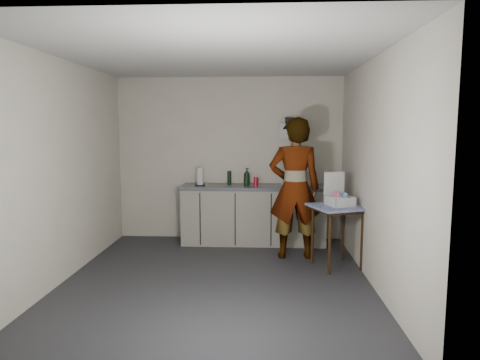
# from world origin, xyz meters

# --- Properties ---
(ground) EXTENTS (4.00, 4.00, 0.00)m
(ground) POSITION_xyz_m (0.00, 0.00, 0.00)
(ground) COLOR #28282D
(ground) RESTS_ON ground
(wall_back) EXTENTS (3.60, 0.02, 2.60)m
(wall_back) POSITION_xyz_m (0.00, 1.99, 1.30)
(wall_back) COLOR beige
(wall_back) RESTS_ON ground
(wall_right) EXTENTS (0.02, 4.00, 2.60)m
(wall_right) POSITION_xyz_m (1.79, 0.00, 1.30)
(wall_right) COLOR beige
(wall_right) RESTS_ON ground
(wall_left) EXTENTS (0.02, 4.00, 2.60)m
(wall_left) POSITION_xyz_m (-1.79, 0.00, 1.30)
(wall_left) COLOR beige
(wall_left) RESTS_ON ground
(ceiling) EXTENTS (3.60, 4.00, 0.01)m
(ceiling) POSITION_xyz_m (0.00, 0.00, 2.60)
(ceiling) COLOR silver
(ceiling) RESTS_ON wall_back
(kitchen_counter) EXTENTS (2.24, 0.62, 0.91)m
(kitchen_counter) POSITION_xyz_m (0.40, 1.70, 0.43)
(kitchen_counter) COLOR black
(kitchen_counter) RESTS_ON ground
(wall_shelf) EXTENTS (0.42, 0.18, 0.37)m
(wall_shelf) POSITION_xyz_m (1.00, 1.92, 1.75)
(wall_shelf) COLOR silver
(wall_shelf) RESTS_ON ground
(side_table) EXTENTS (0.80, 0.80, 0.81)m
(side_table) POSITION_xyz_m (1.50, 0.57, 0.70)
(side_table) COLOR #321C0B
(side_table) RESTS_ON ground
(standing_man) EXTENTS (0.73, 0.50, 1.94)m
(standing_man) POSITION_xyz_m (0.98, 0.97, 0.97)
(standing_man) COLOR #B2A593
(standing_man) RESTS_ON ground
(soap_bottle) EXTENTS (0.15, 0.15, 0.28)m
(soap_bottle) POSITION_xyz_m (0.30, 1.65, 1.05)
(soap_bottle) COLOR black
(soap_bottle) RESTS_ON kitchen_counter
(soda_can) EXTENTS (0.07, 0.07, 0.14)m
(soda_can) POSITION_xyz_m (0.43, 1.65, 0.98)
(soda_can) COLOR red
(soda_can) RESTS_ON kitchen_counter
(dark_bottle) EXTENTS (0.06, 0.06, 0.22)m
(dark_bottle) POSITION_xyz_m (0.02, 1.74, 1.02)
(dark_bottle) COLOR black
(dark_bottle) RESTS_ON kitchen_counter
(paper_towel) EXTENTS (0.16, 0.16, 0.28)m
(paper_towel) POSITION_xyz_m (-0.43, 1.64, 1.04)
(paper_towel) COLOR black
(paper_towel) RESTS_ON kitchen_counter
(dish_rack) EXTENTS (0.44, 0.33, 0.31)m
(dish_rack) POSITION_xyz_m (1.04, 1.71, 0.98)
(dish_rack) COLOR silver
(dish_rack) RESTS_ON kitchen_counter
(bakery_box) EXTENTS (0.39, 0.40, 0.42)m
(bakery_box) POSITION_xyz_m (1.52, 0.60, 0.90)
(bakery_box) COLOR silver
(bakery_box) RESTS_ON side_table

